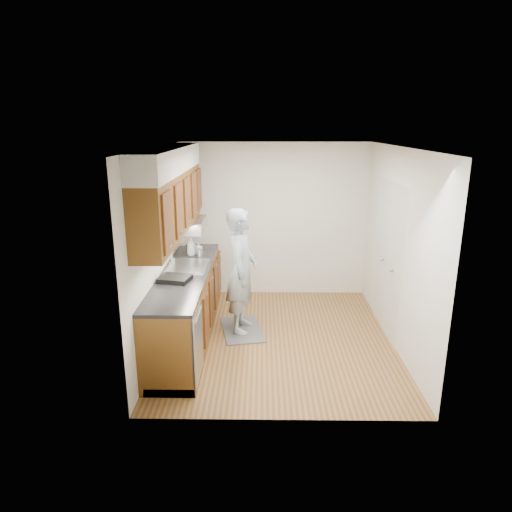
{
  "coord_description": "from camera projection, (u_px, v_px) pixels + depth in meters",
  "views": [
    {
      "loc": [
        -0.21,
        -5.56,
        2.77
      ],
      "look_at": [
        -0.29,
        0.25,
        1.08
      ],
      "focal_mm": 32.0,
      "sensor_mm": 36.0,
      "label": 1
    }
  ],
  "objects": [
    {
      "name": "floor",
      "position": [
        277.0,
        338.0,
        6.11
      ],
      "size": [
        3.5,
        3.5,
        0.0
      ],
      "primitive_type": "plane",
      "color": "olive",
      "rests_on": "ground"
    },
    {
      "name": "soap_bottle_b",
      "position": [
        198.0,
        248.0,
        6.63
      ],
      "size": [
        0.11,
        0.11,
        0.18
      ],
      "primitive_type": "imported",
      "rotation": [
        0.0,
        0.0,
        -0.82
      ],
      "color": "silver",
      "rests_on": "counter"
    },
    {
      "name": "wall_back",
      "position": [
        275.0,
        220.0,
        7.44
      ],
      "size": [
        3.0,
        0.02,
        2.5
      ],
      "primitive_type": "cube",
      "color": "silver",
      "rests_on": "floor"
    },
    {
      "name": "upper_cabinets",
      "position": [
        172.0,
        193.0,
        5.63
      ],
      "size": [
        0.47,
        2.8,
        1.21
      ],
      "color": "brown",
      "rests_on": "wall_left"
    },
    {
      "name": "counter",
      "position": [
        187.0,
        304.0,
        5.99
      ],
      "size": [
        0.64,
        2.8,
        1.3
      ],
      "color": "brown",
      "rests_on": "floor"
    },
    {
      "name": "closet_door",
      "position": [
        389.0,
        259.0,
        6.1
      ],
      "size": [
        0.02,
        1.22,
        2.05
      ],
      "primitive_type": "cube",
      "color": "white",
      "rests_on": "wall_right"
    },
    {
      "name": "wall_right",
      "position": [
        398.0,
        249.0,
        5.74
      ],
      "size": [
        0.02,
        3.5,
        2.5
      ],
      "primitive_type": "cube",
      "color": "silver",
      "rests_on": "floor"
    },
    {
      "name": "soap_bottle_c",
      "position": [
        192.0,
        246.0,
        6.73
      ],
      "size": [
        0.2,
        0.2,
        0.18
      ],
      "primitive_type": "imported",
      "rotation": [
        0.0,
        0.0,
        0.87
      ],
      "color": "silver",
      "rests_on": "counter"
    },
    {
      "name": "soap_bottle_a",
      "position": [
        191.0,
        245.0,
        6.55
      ],
      "size": [
        0.14,
        0.14,
        0.3
      ],
      "primitive_type": "imported",
      "rotation": [
        0.0,
        0.0,
        0.24
      ],
      "color": "silver",
      "rests_on": "counter"
    },
    {
      "name": "dish_rack",
      "position": [
        175.0,
        279.0,
        5.5
      ],
      "size": [
        0.42,
        0.38,
        0.06
      ],
      "primitive_type": "cube",
      "rotation": [
        0.0,
        0.0,
        -0.21
      ],
      "color": "black",
      "rests_on": "counter"
    },
    {
      "name": "ceiling",
      "position": [
        280.0,
        147.0,
        5.41
      ],
      "size": [
        3.5,
        3.5,
        0.0
      ],
      "primitive_type": "plane",
      "rotation": [
        3.14,
        0.0,
        0.0
      ],
      "color": "white",
      "rests_on": "wall_left"
    },
    {
      "name": "wall_left",
      "position": [
        160.0,
        248.0,
        5.78
      ],
      "size": [
        0.02,
        3.5,
        2.5
      ],
      "primitive_type": "cube",
      "color": "silver",
      "rests_on": "floor"
    },
    {
      "name": "person",
      "position": [
        241.0,
        263.0,
        6.09
      ],
      "size": [
        0.53,
        0.73,
        1.93
      ],
      "primitive_type": "imported",
      "rotation": [
        0.0,
        0.0,
        1.45
      ],
      "color": "#8DA0AC",
      "rests_on": "floor_mat"
    },
    {
      "name": "floor_mat",
      "position": [
        242.0,
        329.0,
        6.36
      ],
      "size": [
        0.68,
        0.97,
        0.02
      ],
      "primitive_type": "cube",
      "rotation": [
        0.0,
        0.0,
        0.19
      ],
      "color": "#5F5F61",
      "rests_on": "floor"
    },
    {
      "name": "steel_can",
      "position": [
        200.0,
        254.0,
        6.44
      ],
      "size": [
        0.08,
        0.08,
        0.13
      ],
      "primitive_type": "cylinder",
      "rotation": [
        0.0,
        0.0,
        0.22
      ],
      "color": "#A5A5AA",
      "rests_on": "counter"
    }
  ]
}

